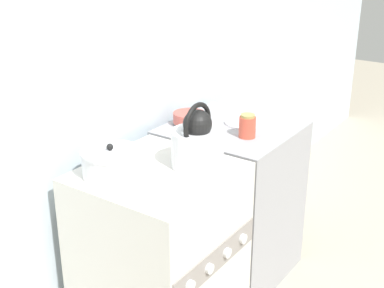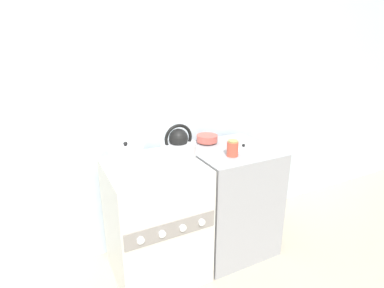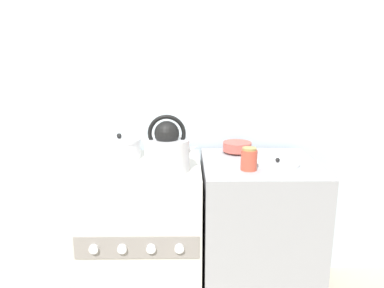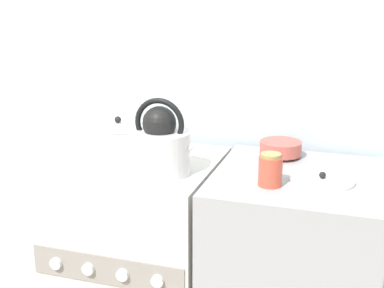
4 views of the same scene
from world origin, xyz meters
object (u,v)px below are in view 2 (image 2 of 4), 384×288
(kettle, at_px, (179,151))
(loose_pot_lid, at_px, (243,147))
(storage_jar, at_px, (233,148))
(stove, at_px, (155,220))
(cooking_pot, at_px, (126,153))
(enamel_bowl, at_px, (207,138))

(kettle, xyz_separation_m, loose_pot_lid, (0.56, 0.08, -0.09))
(storage_jar, relative_size, loose_pot_lid, 0.50)
(stove, distance_m, cooking_pot, 0.51)
(cooking_pot, bearing_deg, kettle, -40.12)
(loose_pot_lid, bearing_deg, kettle, -171.49)
(stove, bearing_deg, storage_jar, -12.15)
(stove, distance_m, storage_jar, 0.73)
(storage_jar, xyz_separation_m, loose_pot_lid, (0.17, 0.10, -0.05))
(storage_jar, distance_m, loose_pot_lid, 0.20)
(loose_pot_lid, bearing_deg, stove, 178.41)
(stove, xyz_separation_m, loose_pot_lid, (0.70, -0.02, 0.43))
(kettle, bearing_deg, enamel_bowl, 39.27)
(kettle, xyz_separation_m, cooking_pot, (-0.28, 0.23, -0.05))
(kettle, relative_size, storage_jar, 2.47)
(stove, bearing_deg, loose_pot_lid, -1.59)
(kettle, relative_size, cooking_pot, 1.16)
(stove, height_order, enamel_bowl, enamel_bowl)
(kettle, relative_size, loose_pot_lid, 1.24)
(enamel_bowl, bearing_deg, cooking_pot, -173.05)
(stove, bearing_deg, kettle, -36.70)
(stove, relative_size, enamel_bowl, 5.13)
(cooking_pot, bearing_deg, storage_jar, -19.94)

